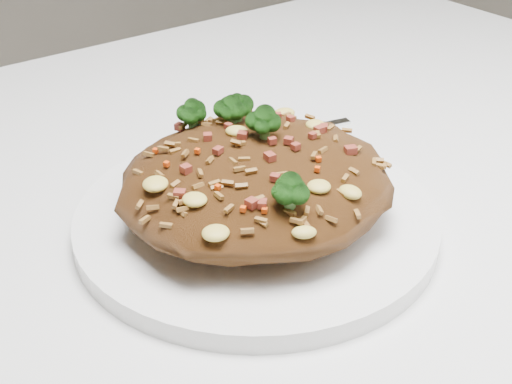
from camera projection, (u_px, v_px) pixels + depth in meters
dining_table at (178, 364)px, 0.51m from camera, size 1.20×0.80×0.75m
plate at (256, 219)px, 0.49m from camera, size 0.25×0.25×0.01m
fried_rice at (256, 170)px, 0.47m from camera, size 0.19×0.17×0.07m
fork at (270, 136)px, 0.58m from camera, size 0.16×0.05×0.00m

